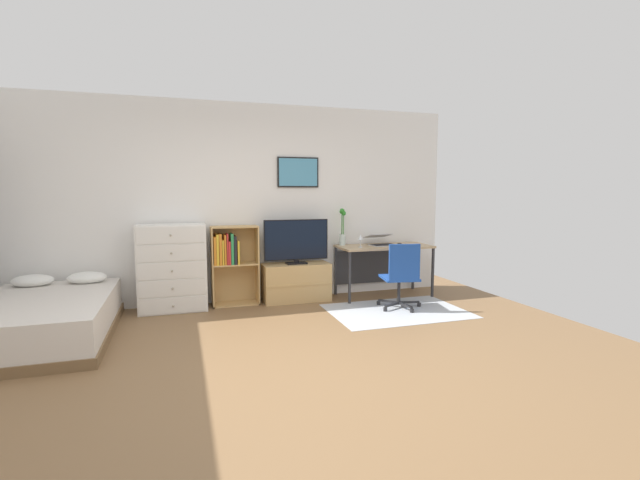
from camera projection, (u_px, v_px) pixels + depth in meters
The scene contains 14 objects.
ground_plane at pixel (277, 365), 3.86m from camera, with size 7.20×7.20×0.00m, color brown.
wall_back_with_posters at pixel (239, 203), 6.01m from camera, with size 6.12×0.09×2.70m.
area_rug at pixel (397, 311), 5.59m from camera, with size 1.70×1.20×0.01m, color #B2B7BC.
bed at pixel (44, 318), 4.50m from camera, with size 1.29×2.01×0.56m.
dresser at pixel (172, 268), 5.57m from camera, with size 0.83×0.46×1.10m.
bookshelf at pixel (231, 259), 5.85m from camera, with size 0.61×0.30×1.06m.
tv_stand at pixel (296, 282), 6.11m from camera, with size 0.92×0.41×0.52m.
television at pixel (296, 242), 6.02m from camera, with size 0.90×0.16×0.61m.
desk at pixel (381, 254), 6.43m from camera, with size 1.34×0.62×0.74m.
office_chair at pixel (401, 274), 5.63m from camera, with size 0.58×0.57×0.86m.
laptop at pixel (381, 241), 6.39m from camera, with size 0.40×0.43×0.16m.
computer_mouse at pixel (400, 244), 6.37m from camera, with size 0.06×0.10×0.03m, color #262628.
bamboo_vase at pixel (342, 227), 6.34m from camera, with size 0.10×0.09×0.53m.
wine_glass at pixel (360, 238), 6.11m from camera, with size 0.07×0.07×0.18m.
Camera 1 is at (-0.77, -3.65, 1.51)m, focal length 24.71 mm.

